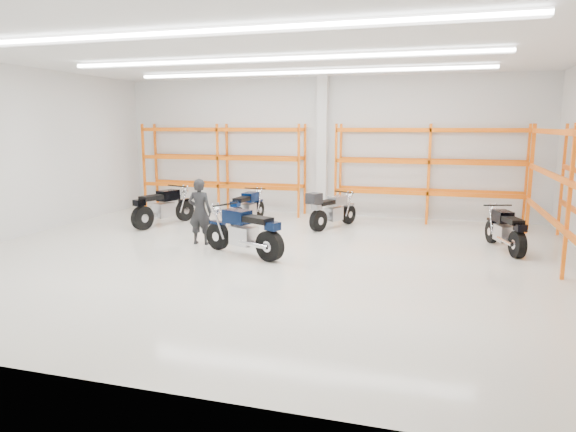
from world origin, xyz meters
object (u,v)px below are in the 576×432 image
(motorcycle_back_c, at_px, (330,210))
(motorcycle_back_b, at_px, (247,208))
(structural_column, at_px, (322,147))
(motorcycle_back_a, at_px, (161,208))
(motorcycle_back_d, at_px, (506,231))
(motorcycle_main, at_px, (246,233))
(standing_man, at_px, (200,212))

(motorcycle_back_c, bearing_deg, motorcycle_back_b, -179.58)
(structural_column, bearing_deg, motorcycle_back_a, -142.48)
(motorcycle_back_d, bearing_deg, structural_column, 145.33)
(structural_column, bearing_deg, motorcycle_main, -94.49)
(motorcycle_back_c, distance_m, standing_man, 3.96)
(motorcycle_back_b, relative_size, motorcycle_back_d, 1.03)
(motorcycle_main, distance_m, motorcycle_back_d, 6.14)
(motorcycle_back_b, bearing_deg, structural_column, 50.13)
(motorcycle_back_d, distance_m, standing_man, 7.41)
(motorcycle_back_d, bearing_deg, motorcycle_back_c, 162.00)
(motorcycle_main, height_order, structural_column, structural_column)
(standing_man, bearing_deg, motorcycle_back_a, -43.68)
(motorcycle_back_b, xyz_separation_m, motorcycle_back_d, (7.12, -1.46, -0.00))
(motorcycle_main, xyz_separation_m, standing_man, (-1.53, 0.79, 0.29))
(standing_man, bearing_deg, motorcycle_back_b, -96.10)
(motorcycle_back_b, relative_size, standing_man, 1.27)
(motorcycle_back_a, xyz_separation_m, motorcycle_back_d, (9.44, -0.47, -0.06))
(motorcycle_back_a, height_order, structural_column, structural_column)
(motorcycle_back_c, xyz_separation_m, structural_column, (-0.73, 2.18, 1.72))
(motorcycle_back_a, xyz_separation_m, motorcycle_back_c, (4.88, 1.01, -0.01))
(motorcycle_back_b, height_order, motorcycle_back_d, motorcycle_back_b)
(motorcycle_back_a, bearing_deg, structural_column, 37.52)
(motorcycle_back_c, distance_m, motorcycle_back_d, 4.79)
(motorcycle_main, bearing_deg, motorcycle_back_a, 144.33)
(motorcycle_main, bearing_deg, standing_man, 152.58)
(motorcycle_main, relative_size, structural_column, 0.49)
(motorcycle_back_d, height_order, standing_man, standing_man)
(motorcycle_back_b, bearing_deg, motorcycle_back_d, -11.60)
(motorcycle_back_d, relative_size, standing_man, 1.24)
(motorcycle_main, distance_m, motorcycle_back_b, 3.89)
(motorcycle_main, distance_m, standing_man, 1.74)
(motorcycle_back_a, relative_size, standing_man, 1.37)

